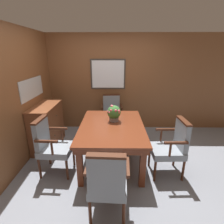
# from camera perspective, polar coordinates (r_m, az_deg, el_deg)

# --- Properties ---
(ground_plane) EXTENTS (14.00, 14.00, 0.00)m
(ground_plane) POSITION_cam_1_polar(r_m,az_deg,el_deg) (3.42, -1.65, -16.90)
(ground_plane) COLOR gray
(wall_back) EXTENTS (7.20, 0.08, 2.45)m
(wall_back) POSITION_cam_1_polar(r_m,az_deg,el_deg) (4.62, -0.86, 9.32)
(wall_back) COLOR brown
(wall_back) RESTS_ON ground_plane
(wall_left) EXTENTS (0.08, 7.20, 2.45)m
(wall_left) POSITION_cam_1_polar(r_m,az_deg,el_deg) (3.34, -29.92, 2.98)
(wall_left) COLOR brown
(wall_left) RESTS_ON ground_plane
(dining_table) EXTENTS (1.17, 1.64, 0.73)m
(dining_table) POSITION_cam_1_polar(r_m,az_deg,el_deg) (3.26, -0.04, -5.74)
(dining_table) COLOR maroon
(dining_table) RESTS_ON ground_plane
(chair_head_near) EXTENTS (0.53, 0.54, 0.99)m
(chair_head_near) POSITION_cam_1_polar(r_m,az_deg,el_deg) (2.25, -1.45, -21.47)
(chair_head_near) COLOR #472314
(chair_head_near) RESTS_ON ground_plane
(chair_right_near) EXTENTS (0.54, 0.53, 0.99)m
(chair_right_near) POSITION_cam_1_polar(r_m,az_deg,el_deg) (3.11, 19.01, -10.23)
(chair_right_near) COLOR #472314
(chair_right_near) RESTS_ON ground_plane
(chair_left_near) EXTENTS (0.54, 0.53, 0.99)m
(chair_left_near) POSITION_cam_1_polar(r_m,az_deg,el_deg) (3.16, -19.31, -9.78)
(chair_left_near) COLOR #472314
(chair_left_near) RESTS_ON ground_plane
(chair_head_far) EXTENTS (0.54, 0.56, 0.99)m
(chair_head_far) POSITION_cam_1_polar(r_m,az_deg,el_deg) (4.46, -0.11, -0.16)
(chair_head_far) COLOR #472314
(chair_head_far) RESTS_ON ground_plane
(potted_plant) EXTENTS (0.26, 0.26, 0.33)m
(potted_plant) POSITION_cam_1_polar(r_m,az_deg,el_deg) (3.34, 0.65, -0.30)
(potted_plant) COLOR gray
(potted_plant) RESTS_ON dining_table
(sideboard_cabinet) EXTENTS (0.46, 1.01, 0.95)m
(sideboard_cabinet) POSITION_cam_1_polar(r_m,az_deg,el_deg) (4.05, -20.35, -4.42)
(sideboard_cabinet) COLOR brown
(sideboard_cabinet) RESTS_ON ground_plane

